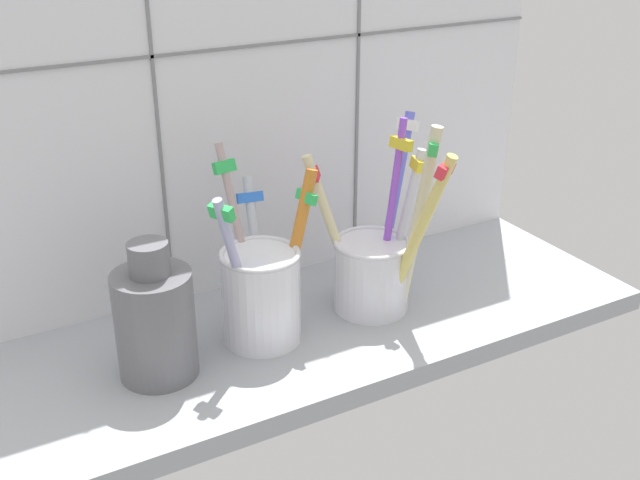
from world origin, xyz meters
TOP-DOWN VIEW (x-y plane):
  - counter_slab at (0.00, 0.00)cm, footprint 64.00×22.00cm
  - tile_wall_back at (0.00, 12.00)cm, footprint 64.00×2.20cm
  - toothbrush_cup_left at (-5.82, -0.14)cm, footprint 11.16×10.44cm
  - toothbrush_cup_right at (6.32, -0.44)cm, footprint 12.83×12.61cm
  - ceramic_vase at (-15.99, -0.72)cm, footprint 6.72×6.72cm

SIDE VIEW (x-z plane):
  - counter_slab at x=0.00cm, z-range 0.00..2.00cm
  - toothbrush_cup_right at x=6.32cm, z-range -2.53..16.52cm
  - toothbrush_cup_left at x=-5.82cm, z-range -1.69..15.71cm
  - ceramic_vase at x=-15.99cm, z-range 1.02..13.34cm
  - tile_wall_back at x=0.00cm, z-range 0.00..45.00cm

